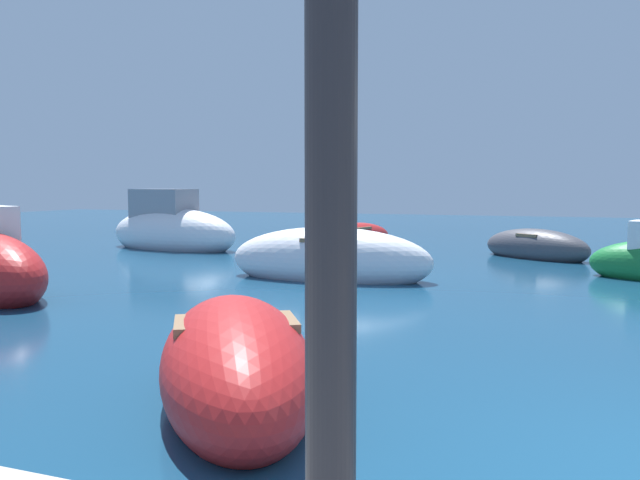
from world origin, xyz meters
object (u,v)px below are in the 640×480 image
Objects in this scene: moored_boat_1 at (330,260)px; moored_boat_4 at (172,231)px; moored_boat_5 at (354,238)px; moored_boat_8 at (536,247)px; moored_boat_6 at (236,367)px.

moored_boat_4 reaches higher than moored_boat_1.
moored_boat_1 is 1.18× the size of moored_boat_5.
moored_boat_8 is at bearing 54.76° from moored_boat_1.
moored_boat_6 is at bearing -77.17° from moored_boat_1.
moored_boat_1 is at bearing -21.97° from moored_boat_4.
moored_boat_8 is (1.99, 13.64, -0.05)m from moored_boat_6.
moored_boat_4 is 10.93m from moored_boat_8.
moored_boat_4 is 1.43× the size of moored_boat_6.
moored_boat_5 is at bearing 37.57° from moored_boat_4.
moored_boat_8 is at bearing 140.00° from moored_boat_6.
moored_boat_1 is at bearing 90.37° from moored_boat_8.
moored_boat_5 is (-1.73, 7.12, -0.11)m from moored_boat_1.
moored_boat_8 reaches higher than moored_boat_5.
moored_boat_6 is (1.94, -7.86, -0.06)m from moored_boat_1.
moored_boat_1 reaches higher than moored_boat_5.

